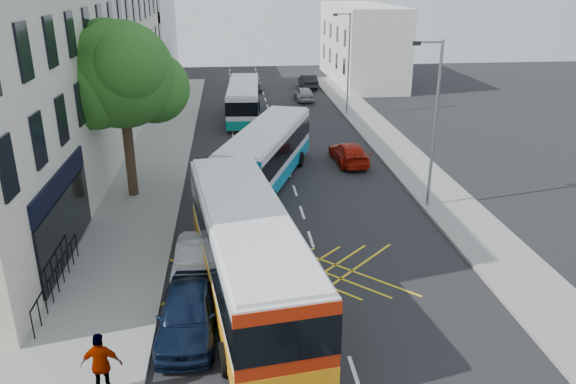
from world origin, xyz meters
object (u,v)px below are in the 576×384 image
object	(u,v)px
street_tree	(121,76)
lamp_far	(347,59)
bus_far	(244,100)
distant_car_silver	(304,94)
bus_mid	(267,153)
bus_near	(247,251)
parked_car_silver	(195,258)
lamp_near	(433,117)
parked_car_blue	(188,313)
distant_car_dark	(308,81)
pedestrian_far	(102,364)
distant_car_grey	(250,84)
red_hatchback	(349,153)

from	to	relation	value
street_tree	lamp_far	bearing A→B (deg)	49.19
bus_far	distant_car_silver	world-z (taller)	bus_far
bus_mid	bus_far	size ratio (longest dim) A/B	1.10
bus_near	bus_mid	xyz separation A→B (m)	(1.52, 12.05, -0.16)
bus_far	street_tree	bearing A→B (deg)	-107.49
distant_car_silver	bus_near	bearing A→B (deg)	76.80
parked_car_silver	street_tree	bearing A→B (deg)	116.61
lamp_near	parked_car_silver	world-z (taller)	lamp_near
parked_car_blue	lamp_far	bearing A→B (deg)	71.25
lamp_far	lamp_near	bearing A→B (deg)	-90.00
parked_car_silver	distant_car_dark	world-z (taller)	distant_car_dark
lamp_near	street_tree	bearing A→B (deg)	168.60
lamp_far	pedestrian_far	world-z (taller)	lamp_far
street_tree	bus_near	xyz separation A→B (m)	(5.59, -10.36, -4.49)
lamp_near	parked_car_silver	distance (m)	13.01
bus_far	distant_car_grey	xyz separation A→B (m)	(1.00, 12.10, -0.85)
distant_car_dark	bus_near	bearing A→B (deg)	77.56
distant_car_silver	distant_car_dark	bearing A→B (deg)	-103.76
distant_car_silver	pedestrian_far	distance (m)	39.78
bus_mid	distant_car_grey	distance (m)	27.12
street_tree	parked_car_silver	distance (m)	10.80
bus_mid	bus_far	bearing A→B (deg)	112.62
lamp_near	distant_car_silver	xyz separation A→B (m)	(-2.68, 26.12, -3.97)
red_hatchback	distant_car_grey	world-z (taller)	distant_car_grey
pedestrian_far	lamp_far	bearing A→B (deg)	-109.61
pedestrian_far	distant_car_silver	bearing A→B (deg)	-102.68
lamp_near	bus_mid	size ratio (longest dim) A/B	0.71
red_hatchback	distant_car_grey	size ratio (longest dim) A/B	0.93
distant_car_grey	distant_car_dark	xyz separation A→B (m)	(5.99, 0.56, 0.04)
lamp_near	red_hatchback	xyz separation A→B (m)	(-2.34, 7.44, -3.98)
street_tree	pedestrian_far	size ratio (longest dim) A/B	4.66
bus_mid	parked_car_silver	size ratio (longest dim) A/B	2.92
lamp_near	lamp_far	xyz separation A→B (m)	(0.00, 20.00, 0.00)
bus_mid	distant_car_grey	size ratio (longest dim) A/B	2.37
street_tree	bus_near	distance (m)	12.60
bus_near	parked_car_silver	world-z (taller)	bus_near
bus_near	distant_car_grey	world-z (taller)	bus_near
bus_mid	red_hatchback	size ratio (longest dim) A/B	2.56
bus_far	distant_car_silver	xyz separation A→B (m)	(5.74, 6.46, -0.86)
bus_far	distant_car_silver	bearing A→B (deg)	51.55
parked_car_blue	distant_car_silver	distance (m)	36.59
bus_far	pedestrian_far	xyz separation A→B (m)	(-4.78, -31.90, -0.41)
bus_far	distant_car_dark	size ratio (longest dim) A/B	2.43
lamp_far	parked_car_blue	distance (m)	31.74
distant_car_grey	street_tree	bearing A→B (deg)	-104.20
street_tree	bus_far	distance (m)	18.47
street_tree	parked_car_blue	xyz separation A→B (m)	(3.61, -12.45, -5.52)
pedestrian_far	street_tree	bearing A→B (deg)	-81.67
bus_near	red_hatchback	size ratio (longest dim) A/B	2.82
distant_car_dark	pedestrian_far	xyz separation A→B (m)	(-11.77, -44.55, 0.39)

